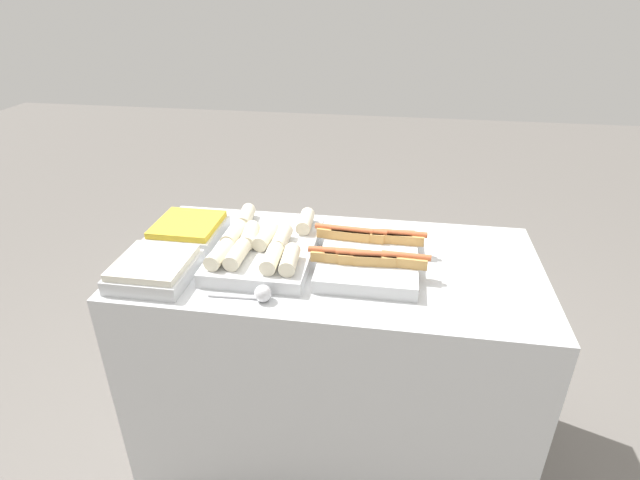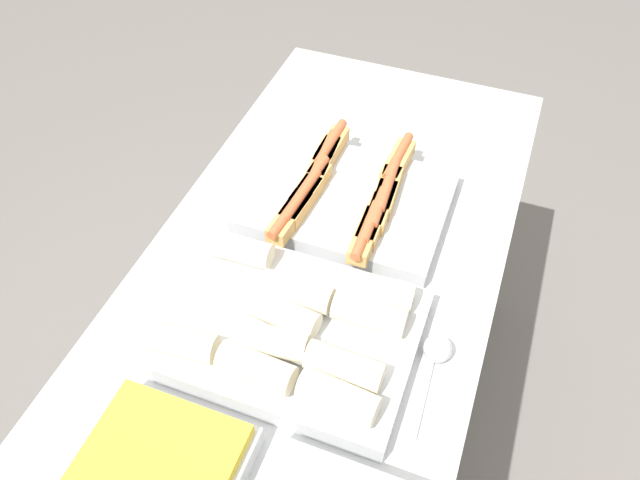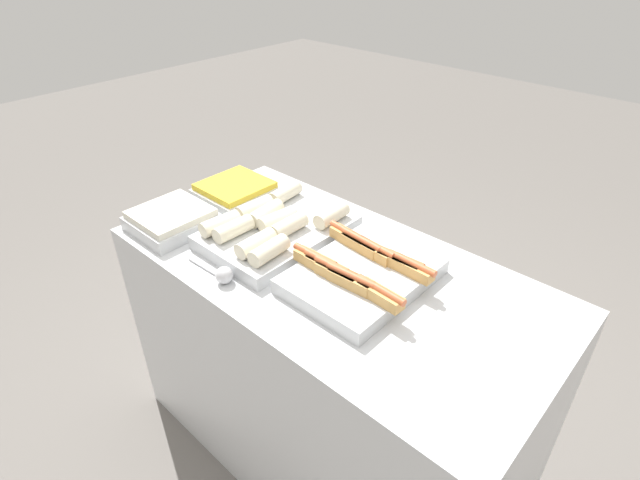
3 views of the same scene
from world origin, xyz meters
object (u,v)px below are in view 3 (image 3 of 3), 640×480
object	(u,v)px
tray_wraps	(275,229)
tray_side_back	(236,192)
tray_side_front	(172,219)
serving_spoon_near	(222,275)
tray_hotdogs	(362,272)

from	to	relation	value
tray_wraps	tray_side_back	bearing A→B (deg)	164.30
tray_wraps	tray_side_front	xyz separation A→B (m)	(-0.33, -0.21, -0.01)
tray_wraps	serving_spoon_near	size ratio (longest dim) A/B	2.41
tray_hotdogs	tray_side_front	bearing A→B (deg)	-163.26
tray_wraps	tray_side_front	bearing A→B (deg)	-148.45
tray_side_back	tray_hotdogs	bearing A→B (deg)	-6.67
tray_side_front	serving_spoon_near	distance (m)	0.40
tray_wraps	serving_spoon_near	world-z (taller)	tray_wraps
tray_wraps	tray_side_front	distance (m)	0.39
tray_hotdogs	tray_side_back	world-z (taller)	tray_hotdogs
tray_hotdogs	tray_side_back	bearing A→B (deg)	173.33
tray_side_front	serving_spoon_near	size ratio (longest dim) A/B	1.27
tray_side_front	serving_spoon_near	world-z (taller)	tray_side_front
tray_side_back	tray_wraps	bearing A→B (deg)	-15.70
tray_side_front	serving_spoon_near	xyz separation A→B (m)	(0.39, -0.08, -0.01)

